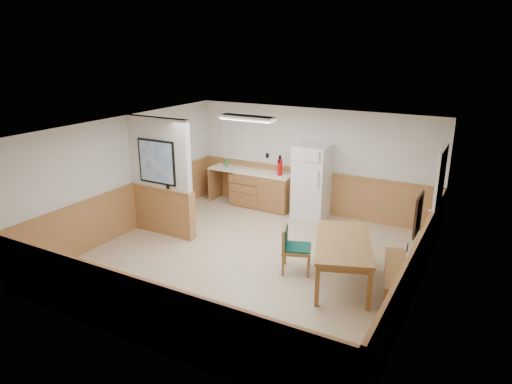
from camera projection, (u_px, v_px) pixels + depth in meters
The scene contains 20 objects.
ground at pixel (250, 259), 8.67m from camera, with size 6.00×6.00×0.00m, color tan.
ceiling at pixel (250, 128), 7.89m from camera, with size 6.00×6.00×0.02m, color silver.
back_wall at pixel (313, 161), 10.78m from camera, with size 6.00×0.02×2.50m, color silver.
right_wall at pixel (422, 227), 6.90m from camera, with size 0.02×6.00×2.50m, color silver.
left_wall at pixel (127, 175), 9.66m from camera, with size 0.02×6.00×2.50m, color silver.
wainscot_back at pixel (311, 192), 10.99m from camera, with size 6.00×0.04×1.00m, color #B87249.
wainscot_right at pixel (415, 271), 7.14m from camera, with size 0.04×6.00×1.00m, color #B87249.
wainscot_left at pixel (131, 208), 9.88m from camera, with size 0.04×6.00×1.00m, color #B87249.
partition_wall at pixel (161, 178), 9.48m from camera, with size 1.50×0.20×2.50m.
kitchen_counter at pixel (261, 189), 11.31m from camera, with size 2.20×0.61×1.00m.
exterior_door at pixel (437, 203), 8.56m from camera, with size 0.07×1.02×2.15m.
kitchen_window at pixel (236, 140), 11.63m from camera, with size 0.80×0.04×1.00m.
wall_painting at pixel (418, 215), 6.57m from camera, with size 0.04×0.50×0.60m.
fluorescent_fixture at pixel (247, 118), 9.36m from camera, with size 1.20×0.30×0.09m.
refrigerator at pixel (312, 182), 10.52m from camera, with size 0.77×0.73×1.72m.
dining_table at pixel (343, 246), 7.66m from camera, with size 1.47×2.02×0.75m.
dining_bench at pixel (395, 273), 7.43m from camera, with size 0.66×1.56×0.45m.
dining_chair at pixel (291, 245), 8.08m from camera, with size 0.82×0.69×0.85m.
fire_extinguisher at pixel (280, 167), 10.83m from camera, with size 0.13×0.13×0.49m.
soap_bottle at pixel (226, 163), 11.64m from camera, with size 0.07×0.07×0.21m, color #198D3D.
Camera 1 is at (3.88, -6.81, 3.90)m, focal length 32.00 mm.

